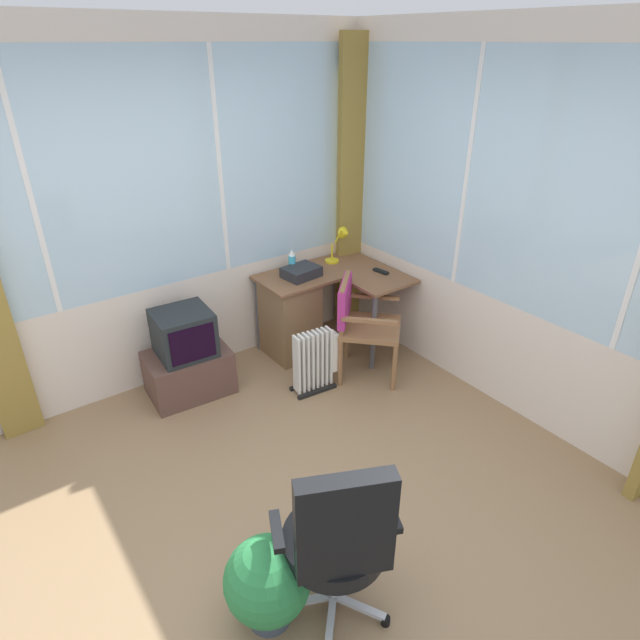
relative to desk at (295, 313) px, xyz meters
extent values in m
cube|color=#90704F|center=(-1.14, -1.64, -0.43)|extent=(5.01, 4.89, 0.06)
cube|color=silver|center=(-1.14, 0.33, 0.02)|extent=(4.01, 0.06, 0.83)
cube|color=silver|center=(-1.14, 0.33, 1.29)|extent=(3.93, 0.06, 1.70)
cube|color=silver|center=(-1.14, 0.33, 2.23)|extent=(4.01, 0.06, 0.18)
cube|color=white|center=(-1.81, 0.33, 1.29)|extent=(0.04, 0.07, 1.70)
cube|color=white|center=(-0.47, 0.33, 1.29)|extent=(0.04, 0.07, 1.70)
cube|color=silver|center=(0.90, -1.64, 0.02)|extent=(0.06, 3.89, 0.83)
cube|color=silver|center=(0.90, -1.64, 1.29)|extent=(0.06, 3.81, 1.70)
cube|color=silver|center=(0.90, -1.64, 2.23)|extent=(0.06, 3.89, 0.18)
cube|color=white|center=(0.90, -1.00, 1.29)|extent=(0.07, 0.04, 1.70)
cube|color=olive|center=(0.77, 0.20, 0.91)|extent=(0.27, 0.10, 2.61)
cube|color=brown|center=(0.28, 0.02, 0.32)|extent=(1.14, 0.52, 0.02)
cube|color=brown|center=(0.59, -0.45, 0.32)|extent=(0.52, 0.43, 0.02)
cube|color=brown|center=(-0.06, 0.02, -0.05)|extent=(0.40, 0.48, 0.69)
cylinder|color=#4C4C51|center=(0.37, -0.63, -0.04)|extent=(0.04, 0.04, 0.70)
cylinder|color=#4C4C51|center=(-0.25, 0.24, -0.04)|extent=(0.04, 0.04, 0.70)
cylinder|color=yellow|center=(0.49, 0.12, 0.34)|extent=(0.13, 0.13, 0.02)
cylinder|color=yellow|center=(0.49, 0.12, 0.43)|extent=(0.02, 0.02, 0.15)
cylinder|color=yellow|center=(0.54, 0.09, 0.58)|extent=(0.03, 0.09, 0.14)
cone|color=yellow|center=(0.59, 0.05, 0.61)|extent=(0.12, 0.11, 0.12)
cube|color=black|center=(0.69, -0.34, 0.34)|extent=(0.06, 0.15, 0.02)
cylinder|color=#42BAD8|center=(0.06, 0.12, 0.41)|extent=(0.06, 0.06, 0.16)
cone|color=white|center=(0.06, 0.12, 0.52)|extent=(0.06, 0.06, 0.06)
cube|color=#25272B|center=(0.07, -0.01, 0.38)|extent=(0.32, 0.26, 0.09)
cylinder|color=#8C5F3C|center=(0.30, -0.98, -0.18)|extent=(0.04, 0.04, 0.42)
cylinder|color=#8C5F3C|center=(0.62, -0.67, -0.18)|extent=(0.04, 0.04, 0.42)
cylinder|color=#8C5F3C|center=(-0.01, -0.66, -0.18)|extent=(0.04, 0.04, 0.42)
cylinder|color=#8C5F3C|center=(0.31, -0.35, -0.18)|extent=(0.04, 0.04, 0.42)
cube|color=#8C5F3C|center=(0.30, -0.66, 0.05)|extent=(0.68, 0.68, 0.04)
cube|color=#8C5F3C|center=(0.15, -0.51, 0.26)|extent=(0.33, 0.33, 0.39)
cube|color=#AB2D79|center=(0.15, -0.51, 0.28)|extent=(0.37, 0.36, 0.33)
cube|color=#8C5F3C|center=(0.15, -0.82, 0.23)|extent=(0.33, 0.34, 0.03)
cube|color=#8C5F3C|center=(0.46, -0.51, 0.23)|extent=(0.33, 0.34, 0.03)
cube|color=#B7B7BF|center=(-1.35, -2.10, -0.35)|extent=(0.27, 0.15, 0.02)
cylinder|color=black|center=(-1.48, -2.04, -0.37)|extent=(0.05, 0.05, 0.05)
cube|color=#B7B7BF|center=(-1.32, -2.26, -0.35)|extent=(0.22, 0.23, 0.02)
cube|color=#B7B7BF|center=(-1.15, -2.28, -0.35)|extent=(0.17, 0.26, 0.02)
cylinder|color=black|center=(-1.09, -2.41, -0.37)|extent=(0.05, 0.05, 0.05)
cube|color=#B7B7BF|center=(-1.08, -2.13, -0.35)|extent=(0.28, 0.09, 0.02)
cylinder|color=black|center=(-0.95, -2.11, -0.37)|extent=(0.05, 0.05, 0.05)
cube|color=#B7B7BF|center=(-1.20, -2.02, -0.35)|extent=(0.07, 0.28, 0.02)
cylinder|color=black|center=(-1.19, -1.88, -0.37)|extent=(0.05, 0.05, 0.05)
cylinder|color=#B7B7BF|center=(-1.22, -2.16, -0.16)|extent=(0.05, 0.05, 0.35)
cylinder|color=black|center=(-1.22, -2.16, 0.05)|extent=(0.50, 0.50, 0.09)
cube|color=black|center=(-1.30, -2.33, 0.36)|extent=(0.42, 0.26, 0.53)
cube|color=black|center=(-0.98, -2.28, 0.18)|extent=(0.14, 0.22, 0.04)
cube|color=black|center=(-1.47, -2.05, 0.18)|extent=(0.14, 0.22, 0.04)
cube|color=brown|center=(-1.05, -0.02, -0.21)|extent=(0.67, 0.48, 0.37)
cube|color=#212628|center=(-1.05, -0.02, 0.15)|extent=(0.45, 0.43, 0.36)
cube|color=black|center=(-1.06, -0.23, 0.15)|extent=(0.34, 0.03, 0.28)
cube|color=white|center=(-0.37, -0.57, -0.11)|extent=(0.03, 0.10, 0.50)
cube|color=white|center=(-0.33, -0.57, -0.11)|extent=(0.03, 0.10, 0.50)
cube|color=white|center=(-0.29, -0.57, -0.11)|extent=(0.03, 0.10, 0.50)
cube|color=white|center=(-0.24, -0.58, -0.11)|extent=(0.03, 0.10, 0.50)
cube|color=white|center=(-0.20, -0.58, -0.11)|extent=(0.03, 0.10, 0.50)
cube|color=white|center=(-0.16, -0.59, -0.11)|extent=(0.03, 0.10, 0.50)
cube|color=white|center=(-0.12, -0.59, -0.11)|extent=(0.03, 0.10, 0.50)
cube|color=white|center=(-0.08, -0.60, -0.11)|extent=(0.03, 0.10, 0.50)
cube|color=black|center=(-0.23, -0.65, -0.38)|extent=(0.36, 0.07, 0.03)
cube|color=black|center=(-0.22, -0.51, -0.38)|extent=(0.36, 0.07, 0.03)
cube|color=white|center=(-0.04, -0.60, -0.09)|extent=(0.06, 0.09, 0.35)
cylinder|color=#3D4854|center=(-1.53, -2.04, -0.33)|extent=(0.21, 0.21, 0.13)
sphere|color=#297B40|center=(-1.53, -2.04, -0.11)|extent=(0.42, 0.42, 0.42)
camera|label=1|loc=(-2.29, -3.51, 2.16)|focal=29.72mm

